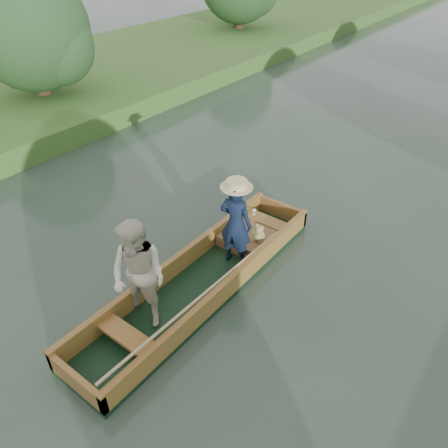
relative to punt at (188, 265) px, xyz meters
The scene contains 3 objects.
ground 0.66m from the punt, 76.33° to the left, with size 120.00×120.00×0.00m, color #283D30.
trees_far 8.90m from the punt, 92.05° to the left, with size 22.93×14.65×4.35m.
punt is the anchor object (origin of this frame).
Camera 1 is at (3.49, -3.97, 5.03)m, focal length 35.00 mm.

